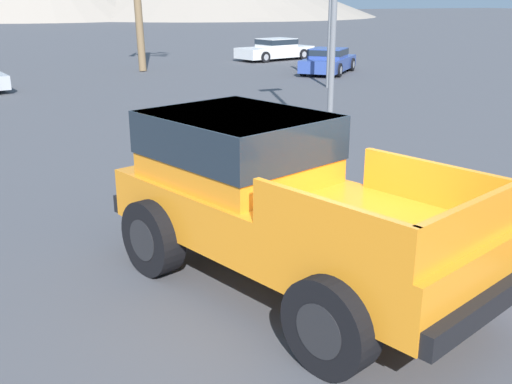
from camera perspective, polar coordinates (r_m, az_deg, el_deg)
ground_plane at (r=7.35m, az=7.64°, el=-9.76°), size 320.00×320.00×0.00m
orange_pickup_truck at (r=7.30m, az=1.38°, el=0.02°), size 3.44×5.36×2.04m
parked_car_white at (r=35.16m, az=1.85°, el=13.45°), size 4.85×2.80×1.20m
parked_car_blue at (r=28.99m, az=6.90°, el=12.33°), size 4.18×4.12×1.16m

